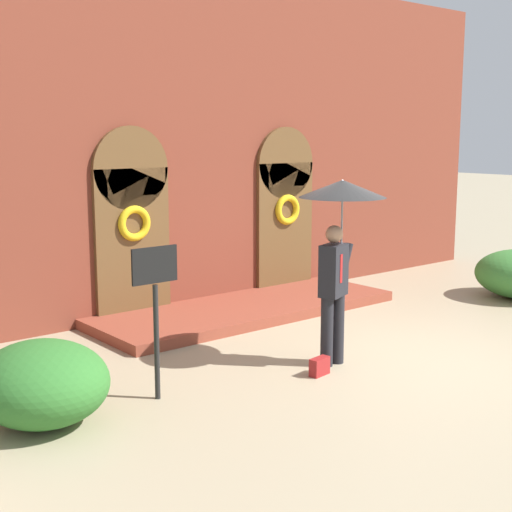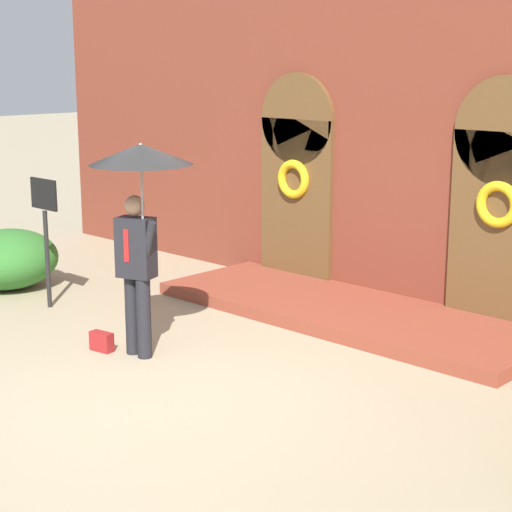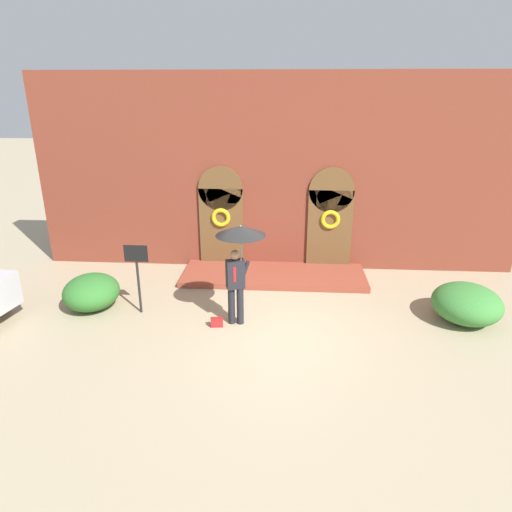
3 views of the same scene
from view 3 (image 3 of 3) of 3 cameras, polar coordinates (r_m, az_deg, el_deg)
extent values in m
plane|color=tan|center=(10.40, 1.67, -9.34)|extent=(80.00, 80.00, 0.00)
cube|color=brown|center=(13.44, 2.53, 10.24)|extent=(14.00, 0.50, 5.60)
cube|color=brown|center=(13.67, -4.34, 3.47)|extent=(1.30, 0.08, 2.40)
cylinder|color=brown|center=(13.37, -4.47, 8.40)|extent=(1.30, 0.08, 1.30)
cube|color=brown|center=(13.59, 9.17, 3.17)|extent=(1.30, 0.08, 2.40)
cylinder|color=brown|center=(13.29, 9.45, 8.12)|extent=(1.30, 0.08, 1.30)
torus|color=gold|center=(13.50, -4.42, 4.81)|extent=(0.56, 0.12, 0.56)
torus|color=gold|center=(13.43, 9.27, 4.51)|extent=(0.56, 0.12, 0.56)
cube|color=brown|center=(13.10, 2.22, -2.44)|extent=(5.20, 1.80, 0.16)
cylinder|color=black|center=(10.53, -3.08, -6.18)|extent=(0.16, 0.16, 0.90)
cylinder|color=black|center=(10.51, -1.99, -6.22)|extent=(0.16, 0.16, 0.90)
cube|color=black|center=(10.20, -2.60, -2.27)|extent=(0.46, 0.36, 0.66)
cube|color=#A51919|center=(10.06, -2.69, -2.34)|extent=(0.06, 0.03, 0.36)
sphere|color=#A87A5B|center=(10.03, -2.64, 0.16)|extent=(0.22, 0.22, 0.22)
cylinder|color=black|center=(10.14, -1.37, -1.78)|extent=(0.22, 0.09, 0.46)
cylinder|color=gray|center=(10.03, -1.89, -0.08)|extent=(0.02, 0.02, 0.98)
cone|color=black|center=(9.84, -1.93, 3.20)|extent=(1.10, 1.10, 0.22)
cone|color=white|center=(9.84, -1.93, 3.29)|extent=(0.61, 0.61, 0.20)
cube|color=maroon|center=(10.56, -4.91, -8.25)|extent=(0.30, 0.16, 0.22)
cylinder|color=black|center=(11.28, -14.41, -3.85)|extent=(0.06, 0.06, 1.30)
cube|color=black|center=(10.96, -14.80, 0.30)|extent=(0.56, 0.03, 0.40)
ellipsoid|color=#2D6B28|center=(11.94, -19.87, -4.24)|extent=(1.34, 1.44, 0.86)
ellipsoid|color=#387A33|center=(11.71, 24.84, -5.40)|extent=(1.57, 1.65, 0.87)
camera|label=1|loc=(8.40, -59.60, -5.46)|focal=50.00mm
camera|label=2|loc=(7.37, 59.29, -5.27)|focal=60.00mm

